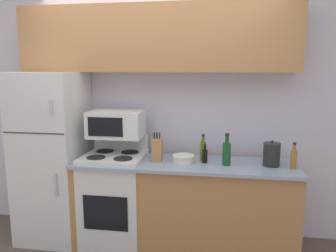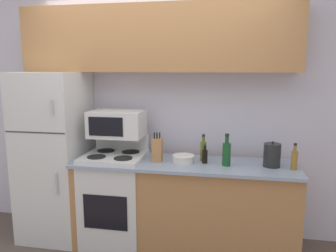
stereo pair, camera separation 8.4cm
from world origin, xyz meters
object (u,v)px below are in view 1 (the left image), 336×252
(microwave, at_px, (116,124))
(knife_block, at_px, (157,150))
(bottle_olive_oil, at_px, (203,150))
(stove, at_px, (115,198))
(bowl, at_px, (183,158))
(kettle, at_px, (272,154))
(bottle_wine_green, at_px, (227,153))
(bottle_soy_sauce, at_px, (205,156))
(refrigerator, at_px, (53,157))
(bottle_vinegar, at_px, (294,158))

(microwave, height_order, knife_block, microwave)
(bottle_olive_oil, bearing_deg, stove, -174.34)
(microwave, relative_size, bowl, 2.52)
(microwave, height_order, kettle, microwave)
(bowl, xyz_separation_m, bottle_olive_oil, (0.18, 0.10, 0.06))
(bottle_wine_green, bearing_deg, bottle_soy_sauce, 167.89)
(knife_block, xyz_separation_m, bottle_olive_oil, (0.43, 0.10, -0.01))
(stove, xyz_separation_m, microwave, (0.01, 0.09, 0.75))
(refrigerator, relative_size, microwave, 3.25)
(bowl, height_order, kettle, kettle)
(knife_block, bearing_deg, stove, 178.21)
(microwave, xyz_separation_m, bottle_olive_oil, (0.87, -0.01, -0.23))
(bottle_wine_green, xyz_separation_m, bottle_olive_oil, (-0.22, 0.13, -0.02))
(bottle_olive_oil, bearing_deg, microwave, 179.56)
(bowl, bearing_deg, microwave, 171.26)
(bottle_vinegar, distance_m, bottle_soy_sauce, 0.80)
(refrigerator, relative_size, bottle_olive_oil, 6.70)
(refrigerator, bearing_deg, stove, -5.20)
(refrigerator, distance_m, bottle_olive_oil, 1.56)
(refrigerator, distance_m, bowl, 1.38)
(stove, bearing_deg, bottle_wine_green, -2.08)
(microwave, bearing_deg, bottle_wine_green, -6.95)
(knife_block, distance_m, kettle, 1.07)
(bottle_soy_sauce, relative_size, kettle, 0.76)
(knife_block, bearing_deg, bottle_olive_oil, 13.05)
(refrigerator, distance_m, kettle, 2.19)
(knife_block, distance_m, bottle_wine_green, 0.66)
(stove, height_order, bottle_olive_oil, bottle_olive_oil)
(bowl, bearing_deg, bottle_olive_oil, 28.96)
(bottle_olive_oil, relative_size, kettle, 1.09)
(knife_block, distance_m, bottle_vinegar, 1.25)
(knife_block, relative_size, kettle, 1.20)
(knife_block, bearing_deg, bottle_soy_sauce, 2.15)
(microwave, xyz_separation_m, knife_block, (0.44, -0.11, -0.22))
(stove, bearing_deg, bottle_soy_sauce, 0.21)
(refrigerator, xyz_separation_m, kettle, (2.19, -0.06, 0.13))
(microwave, distance_m, bottle_olive_oil, 0.90)
(bottle_soy_sauce, bearing_deg, microwave, 174.23)
(bottle_wine_green, height_order, bottle_soy_sauce, bottle_wine_green)
(stove, xyz_separation_m, kettle, (1.51, 0.00, 0.52))
(bowl, distance_m, bottle_olive_oil, 0.22)
(stove, distance_m, microwave, 0.75)
(bottle_wine_green, bearing_deg, knife_block, 177.73)
(bottle_soy_sauce, bearing_deg, kettle, 0.05)
(refrigerator, height_order, stove, refrigerator)
(bottle_vinegar, bearing_deg, bottle_soy_sauce, 175.38)
(stove, distance_m, bottle_soy_sauce, 1.02)
(refrigerator, xyz_separation_m, bottle_soy_sauce, (1.58, -0.06, 0.09))
(stove, distance_m, bottle_wine_green, 1.22)
(bottle_wine_green, bearing_deg, bottle_olive_oil, 150.45)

